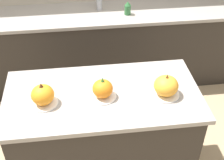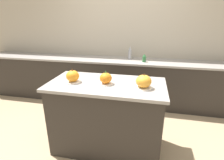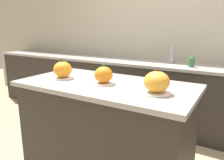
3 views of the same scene
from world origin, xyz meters
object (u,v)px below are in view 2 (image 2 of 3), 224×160
at_px(pumpkin_cake_center, 106,79).
at_px(bottle_tall, 130,53).
at_px(pumpkin_cake_right, 144,82).
at_px(bottle_short, 144,58).
at_px(pumpkin_cake_left, 73,76).

bearing_deg(pumpkin_cake_center, bottle_tall, 85.62).
distance_m(pumpkin_cake_right, bottle_short, 1.36).
distance_m(pumpkin_cake_right, bottle_tall, 1.55).
height_order(pumpkin_cake_left, bottle_tall, bottle_tall).
bearing_deg(bottle_short, pumpkin_cake_left, -120.65).
bearing_deg(pumpkin_cake_center, bottle_short, 73.38).
bearing_deg(pumpkin_cake_left, bottle_tall, 71.02).
height_order(pumpkin_cake_right, bottle_tall, bottle_tall).
xyz_separation_m(bottle_tall, bottle_short, (0.28, -0.15, -0.05)).
relative_size(pumpkin_cake_center, pumpkin_cake_right, 0.94).
relative_size(pumpkin_cake_right, bottle_short, 1.39).
bearing_deg(pumpkin_cake_left, pumpkin_cake_right, -0.64).
xyz_separation_m(pumpkin_cake_right, bottle_tall, (-0.33, 1.51, 0.01)).
xyz_separation_m(pumpkin_cake_right, bottle_short, (-0.04, 1.36, -0.04)).
height_order(bottle_tall, bottle_short, bottle_tall).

